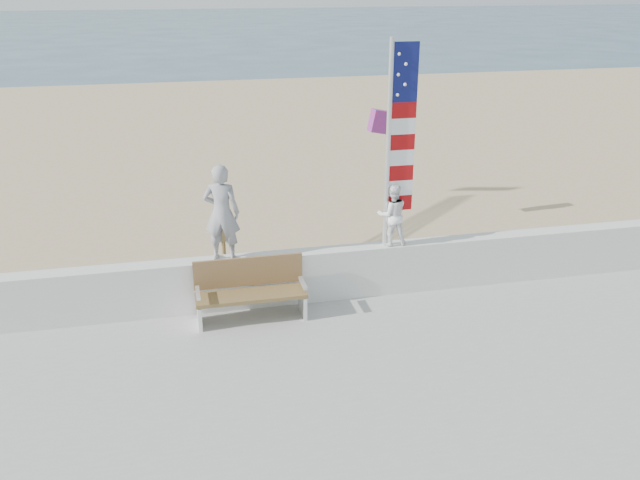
{
  "coord_description": "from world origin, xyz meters",
  "views": [
    {
      "loc": [
        -2.1,
        -8.45,
        5.51
      ],
      "look_at": [
        0.2,
        1.8,
        1.35
      ],
      "focal_mm": 38.0,
      "sensor_mm": 36.0,
      "label": 1
    }
  ],
  "objects_px": {
    "flag": "(396,137)",
    "adult": "(222,213)",
    "child": "(392,215)",
    "bench": "(250,289)"
  },
  "relations": [
    {
      "from": "adult",
      "to": "bench",
      "type": "relative_size",
      "value": 0.9
    },
    {
      "from": "child",
      "to": "flag",
      "type": "xyz_separation_m",
      "value": [
        0.01,
        -0.0,
        1.37
      ]
    },
    {
      "from": "child",
      "to": "bench",
      "type": "xyz_separation_m",
      "value": [
        -2.55,
        -0.45,
        -0.94
      ]
    },
    {
      "from": "bench",
      "to": "child",
      "type": "bearing_deg",
      "value": 10.12
    },
    {
      "from": "adult",
      "to": "flag",
      "type": "bearing_deg",
      "value": -162.79
    },
    {
      "from": "bench",
      "to": "flag",
      "type": "height_order",
      "value": "flag"
    },
    {
      "from": "adult",
      "to": "child",
      "type": "distance_m",
      "value": 2.92
    },
    {
      "from": "child",
      "to": "adult",
      "type": "bearing_deg",
      "value": 3.19
    },
    {
      "from": "child",
      "to": "bench",
      "type": "bearing_deg",
      "value": 13.31
    },
    {
      "from": "flag",
      "to": "adult",
      "type": "bearing_deg",
      "value": 179.99
    }
  ]
}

